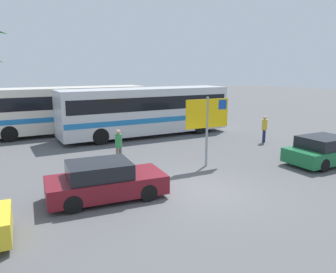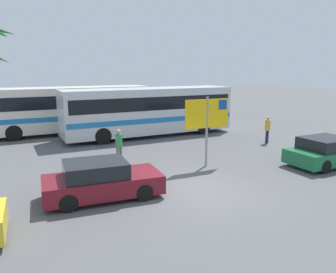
{
  "view_description": "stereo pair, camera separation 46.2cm",
  "coord_description": "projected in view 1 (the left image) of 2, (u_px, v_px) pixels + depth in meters",
  "views": [
    {
      "loc": [
        -6.68,
        -9.51,
        4.43
      ],
      "look_at": [
        0.58,
        3.83,
        1.3
      ],
      "focal_mm": 35.29,
      "sensor_mm": 36.0,
      "label": 1
    },
    {
      "loc": [
        -6.27,
        -9.72,
        4.43
      ],
      "look_at": [
        0.58,
        3.83,
        1.3
      ],
      "focal_mm": 35.29,
      "sensor_mm": 36.0,
      "label": 2
    }
  ],
  "objects": [
    {
      "name": "ground",
      "position": [
        204.0,
        191.0,
        12.2
      ],
      "size": [
        120.0,
        120.0,
        0.0
      ],
      "primitive_type": "plane",
      "color": "#565659"
    },
    {
      "name": "bus_front_coach",
      "position": [
        146.0,
        109.0,
        21.91
      ],
      "size": [
        11.38,
        2.67,
        3.17
      ],
      "color": "silver",
      "rests_on": "ground"
    },
    {
      "name": "bus_rear_coach",
      "position": [
        63.0,
        108.0,
        22.67
      ],
      "size": [
        11.38,
        2.67,
        3.17
      ],
      "color": "silver",
      "rests_on": "ground"
    },
    {
      "name": "ferry_sign",
      "position": [
        208.0,
        116.0,
        14.89
      ],
      "size": [
        2.2,
        0.14,
        3.2
      ],
      "rotation": [
        0.0,
        0.0,
        -0.04
      ],
      "color": "gray",
      "rests_on": "ground"
    },
    {
      "name": "car_maroon",
      "position": [
        105.0,
        181.0,
        11.35
      ],
      "size": [
        4.16,
        2.16,
        1.32
      ],
      "rotation": [
        0.0,
        0.0,
        -0.09
      ],
      "color": "maroon",
      "rests_on": "ground"
    },
    {
      "name": "car_green",
      "position": [
        325.0,
        151.0,
        15.56
      ],
      "size": [
        4.0,
        1.89,
        1.32
      ],
      "rotation": [
        0.0,
        0.0,
        -0.01
      ],
      "color": "#196638",
      "rests_on": "ground"
    },
    {
      "name": "pedestrian_crossing_lot",
      "position": [
        119.0,
        144.0,
        15.5
      ],
      "size": [
        0.32,
        0.32,
        1.64
      ],
      "rotation": [
        0.0,
        0.0,
        1.85
      ],
      "color": "#706656",
      "rests_on": "ground"
    },
    {
      "name": "pedestrian_near_sign",
      "position": [
        264.0,
        127.0,
        19.99
      ],
      "size": [
        0.32,
        0.32,
        1.63
      ],
      "rotation": [
        0.0,
        0.0,
        2.06
      ],
      "color": "#1E2347",
      "rests_on": "ground"
    }
  ]
}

